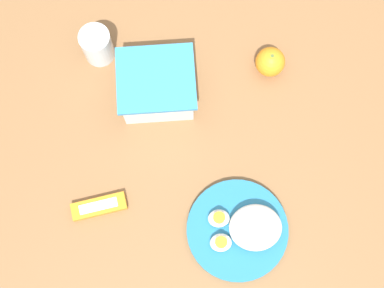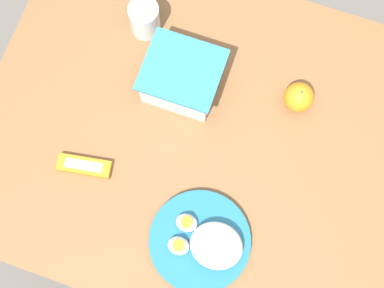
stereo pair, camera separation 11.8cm
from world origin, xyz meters
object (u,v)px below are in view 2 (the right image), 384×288
candy_bar (84,166)px  rice_plate (205,243)px  orange_fruit (299,97)px  drinking_glass (145,19)px  food_container (182,78)px

candy_bar → rice_plate: bearing=-13.1°
orange_fruit → rice_plate: orange_fruit is taller
orange_fruit → drinking_glass: 0.40m
food_container → candy_bar: size_ratio=1.37×
drinking_glass → food_container: bearing=-40.0°
orange_fruit → drinking_glass: bearing=170.8°
rice_plate → candy_bar: size_ratio=1.77×
food_container → candy_bar: bearing=-119.3°
rice_plate → drinking_glass: bearing=124.2°
food_container → drinking_glass: bearing=140.0°
orange_fruit → rice_plate: size_ratio=0.31×
food_container → drinking_glass: size_ratio=1.90×
rice_plate → candy_bar: rice_plate is taller
orange_fruit → candy_bar: (-0.40, -0.30, -0.02)m
food_container → rice_plate: bearing=-63.1°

